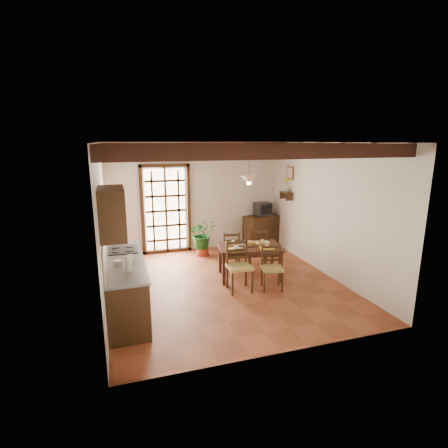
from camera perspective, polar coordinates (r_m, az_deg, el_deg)
name	(u,v)px	position (r m, az deg, el deg)	size (l,w,h in m)	color
ground_plane	(225,284)	(7.19, 0.21, -9.71)	(5.00, 5.00, 0.00)	brown
room_shell	(225,195)	(6.69, 0.22, 4.74)	(4.52, 5.02, 2.81)	silver
ceiling_beams	(225,148)	(6.62, 0.23, 12.24)	(4.50, 4.34, 0.20)	black
french_door	(166,208)	(8.98, -9.49, 2.64)	(1.26, 0.11, 2.32)	white
kitchen_counter	(125,285)	(6.16, -15.80, -9.56)	(0.64, 2.25, 1.38)	#331F10
upper_cabinet	(112,213)	(5.09, -17.81, 1.72)	(0.35, 0.80, 0.70)	#331F10
range_hood	(114,206)	(6.34, -17.57, 2.87)	(0.38, 0.60, 0.54)	white
counter_items	(123,256)	(6.08, -16.12, -5.01)	(0.50, 1.43, 0.25)	black
dining_table	(250,250)	(7.35, 4.19, -4.23)	(1.41, 1.05, 0.69)	#3B1E13
chair_near_left	(239,275)	(6.79, 2.49, -8.39)	(0.47, 0.45, 0.98)	#AE9C49
chair_near_right	(272,276)	(6.93, 7.79, -8.35)	(0.48, 0.47, 0.87)	#AE9C49
chair_far_left	(230,256)	(8.01, 1.03, -5.20)	(0.45, 0.43, 0.86)	#AE9C49
chair_far_right	(258,254)	(8.11, 5.50, -4.90)	(0.52, 0.51, 0.91)	#AE9C49
table_setting	(250,247)	(7.33, 4.20, -3.76)	(0.93, 0.62, 0.09)	yellow
table_bowl	(238,244)	(7.32, 2.38, -3.33)	(0.22, 0.22, 0.05)	white
sideboard	(262,231)	(9.64, 6.24, -1.09)	(1.00, 0.45, 0.85)	#331F10
crt_tv	(263,209)	(9.50, 6.34, 2.50)	(0.44, 0.41, 0.34)	black
fuse_box	(250,182)	(9.52, 4.26, 6.88)	(0.25, 0.03, 0.32)	white
plant_pot	(203,251)	(8.90, -3.52, -4.38)	(0.34, 0.34, 0.21)	maroon
potted_plant	(202,233)	(8.77, -3.57, -1.52)	(1.74, 1.50, 1.94)	#144C19
wall_shelf	(286,194)	(9.03, 10.11, 4.82)	(0.20, 0.42, 0.20)	#331F10
shelf_vase	(286,189)	(9.01, 10.15, 5.70)	(0.15, 0.15, 0.15)	#B2BFB2
shelf_flowers	(287,180)	(8.98, 10.20, 7.01)	(0.14, 0.14, 0.36)	yellow
framed_picture	(290,173)	(9.00, 10.73, 8.23)	(0.03, 0.32, 0.32)	brown
pendant_lamp	(249,179)	(7.13, 4.09, 7.36)	(0.36, 0.36, 0.84)	black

